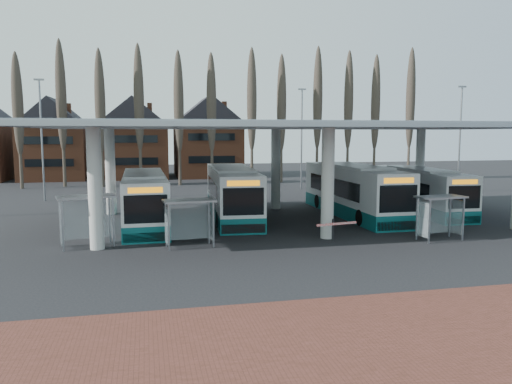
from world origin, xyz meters
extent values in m
plane|color=black|center=(0.00, 0.00, 0.00)|extent=(140.00, 140.00, 0.00)
cylinder|color=silver|center=(-12.00, 2.50, 3.00)|extent=(0.70, 0.70, 6.00)
cylinder|color=silver|center=(-12.00, 13.50, 3.00)|extent=(0.70, 0.70, 6.00)
cylinder|color=silver|center=(0.00, 2.50, 3.00)|extent=(0.70, 0.70, 6.00)
cylinder|color=silver|center=(0.00, 13.50, 3.00)|extent=(0.70, 0.70, 6.00)
cylinder|color=silver|center=(12.00, 13.50, 3.00)|extent=(0.70, 0.70, 6.00)
cube|color=gray|center=(0.00, 8.00, 6.25)|extent=(32.00, 16.00, 0.12)
cube|color=silver|center=(0.00, 8.00, 6.32)|extent=(31.50, 15.50, 0.04)
cone|color=#473D33|center=(-22.00, 33.00, 7.25)|extent=(0.36, 0.36, 14.50)
ellipsoid|color=#473D33|center=(-22.00, 33.00, 8.99)|extent=(1.10, 1.10, 11.02)
cone|color=#473D33|center=(-18.00, 33.00, 7.25)|extent=(0.36, 0.36, 14.50)
ellipsoid|color=#473D33|center=(-18.00, 33.00, 8.99)|extent=(1.10, 1.10, 11.02)
cone|color=#473D33|center=(-14.00, 33.00, 7.25)|extent=(0.36, 0.36, 14.50)
ellipsoid|color=#473D33|center=(-14.00, 33.00, 8.99)|extent=(1.10, 1.10, 11.02)
cone|color=#473D33|center=(-10.00, 33.00, 7.25)|extent=(0.36, 0.36, 14.50)
ellipsoid|color=#473D33|center=(-10.00, 33.00, 8.99)|extent=(1.10, 1.10, 11.02)
cone|color=#473D33|center=(-6.00, 33.00, 7.25)|extent=(0.36, 0.36, 14.50)
ellipsoid|color=#473D33|center=(-6.00, 33.00, 8.99)|extent=(1.10, 1.10, 11.02)
cone|color=#473D33|center=(-2.00, 33.00, 7.25)|extent=(0.36, 0.36, 14.50)
ellipsoid|color=#473D33|center=(-2.00, 33.00, 8.99)|extent=(1.10, 1.10, 11.02)
cone|color=#473D33|center=(2.00, 33.00, 7.25)|extent=(0.36, 0.36, 14.50)
ellipsoid|color=#473D33|center=(2.00, 33.00, 8.99)|extent=(1.10, 1.10, 11.02)
cone|color=#473D33|center=(6.00, 33.00, 7.25)|extent=(0.36, 0.36, 14.50)
ellipsoid|color=#473D33|center=(6.00, 33.00, 8.99)|extent=(1.10, 1.10, 11.02)
cone|color=#473D33|center=(10.00, 33.00, 7.25)|extent=(0.36, 0.36, 14.50)
ellipsoid|color=#473D33|center=(10.00, 33.00, 8.99)|extent=(1.10, 1.10, 11.02)
cone|color=#473D33|center=(14.00, 33.00, 7.25)|extent=(0.36, 0.36, 14.50)
ellipsoid|color=#473D33|center=(14.00, 33.00, 8.99)|extent=(1.10, 1.10, 11.02)
cone|color=#473D33|center=(18.00, 33.00, 7.25)|extent=(0.36, 0.36, 14.50)
ellipsoid|color=#473D33|center=(18.00, 33.00, 8.99)|extent=(1.10, 1.10, 11.02)
cone|color=#473D33|center=(22.00, 33.00, 7.25)|extent=(0.36, 0.36, 14.50)
ellipsoid|color=#473D33|center=(22.00, 33.00, 8.99)|extent=(1.10, 1.10, 11.02)
cube|color=brown|center=(-20.50, 44.00, 3.50)|extent=(8.00, 10.00, 7.00)
pyramid|color=black|center=(-20.50, 44.00, 10.50)|extent=(8.30, 10.30, 3.50)
cube|color=brown|center=(-11.00, 44.00, 3.50)|extent=(8.00, 10.00, 7.00)
pyramid|color=black|center=(-11.00, 44.00, 10.50)|extent=(8.30, 10.30, 3.50)
cube|color=brown|center=(-1.50, 44.00, 3.50)|extent=(8.00, 10.00, 7.00)
pyramid|color=black|center=(-1.50, 44.00, 10.50)|extent=(8.30, 10.30, 3.50)
cylinder|color=slate|center=(-18.00, 22.00, 5.00)|extent=(0.16, 0.16, 10.00)
cube|color=slate|center=(-18.00, 22.00, 10.10)|extent=(0.80, 0.15, 0.15)
cylinder|color=slate|center=(6.00, 26.00, 5.00)|extent=(0.16, 0.16, 10.00)
cube|color=slate|center=(6.00, 26.00, 10.10)|extent=(0.80, 0.15, 0.15)
cylinder|color=slate|center=(20.00, 20.00, 5.00)|extent=(0.16, 0.16, 10.00)
cube|color=slate|center=(20.00, 20.00, 10.10)|extent=(0.80, 0.15, 0.15)
cube|color=silver|center=(-9.69, 9.03, 1.77)|extent=(2.66, 11.81, 2.75)
cube|color=#0B5558|center=(-9.69, 9.03, 0.44)|extent=(2.68, 11.83, 0.88)
cube|color=silver|center=(-9.69, 9.03, 3.19)|extent=(2.35, 7.10, 0.18)
cube|color=black|center=(-9.70, 9.52, 1.86)|extent=(2.66, 8.51, 1.08)
cube|color=black|center=(-9.61, 3.16, 1.82)|extent=(2.20, 0.09, 1.47)
cube|color=black|center=(-9.77, 14.90, 1.86)|extent=(2.13, 0.09, 1.18)
cube|color=orange|center=(-9.61, 3.16, 2.80)|extent=(1.75, 0.07, 0.29)
cube|color=black|center=(-9.61, 3.17, 0.34)|extent=(2.38, 0.11, 0.49)
cylinder|color=black|center=(-10.77, 5.28, 0.47)|extent=(0.29, 0.95, 0.94)
cylinder|color=black|center=(-8.51, 5.32, 0.47)|extent=(0.29, 0.95, 0.94)
cylinder|color=black|center=(-10.87, 12.45, 0.47)|extent=(0.29, 0.95, 0.94)
cylinder|color=black|center=(-8.60, 12.48, 0.47)|extent=(0.29, 0.95, 0.94)
cube|color=silver|center=(-3.88, 10.40, 1.85)|extent=(3.44, 12.49, 2.88)
cube|color=#0B5558|center=(-3.88, 10.40, 0.46)|extent=(3.46, 12.51, 0.93)
cube|color=silver|center=(-3.88, 10.40, 3.34)|extent=(2.85, 7.55, 0.19)
cube|color=black|center=(-3.84, 10.91, 1.95)|extent=(3.25, 9.04, 1.13)
cube|color=black|center=(-4.29, 4.26, 1.90)|extent=(2.31, 0.22, 1.54)
cube|color=black|center=(-3.47, 16.53, 1.95)|extent=(2.23, 0.21, 1.23)
cube|color=orange|center=(-4.29, 4.26, 2.93)|extent=(1.84, 0.17, 0.31)
cube|color=black|center=(-4.29, 4.27, 0.36)|extent=(2.49, 0.25, 0.51)
cylinder|color=black|center=(-5.32, 6.58, 0.49)|extent=(0.35, 1.00, 0.99)
cylinder|color=black|center=(-2.95, 6.42, 0.49)|extent=(0.35, 1.00, 0.99)
cylinder|color=black|center=(-4.82, 14.07, 0.49)|extent=(0.35, 1.00, 0.99)
cylinder|color=black|center=(-2.45, 13.91, 0.49)|extent=(0.35, 1.00, 0.99)
cube|color=silver|center=(4.54, 9.49, 1.90)|extent=(2.75, 12.66, 2.95)
cube|color=#0B5558|center=(4.54, 9.49, 0.47)|extent=(2.77, 12.69, 0.95)
cube|color=silver|center=(4.54, 9.49, 3.43)|extent=(2.45, 7.60, 0.19)
cube|color=black|center=(4.54, 10.01, 2.00)|extent=(2.77, 9.12, 1.16)
cube|color=black|center=(4.57, 3.18, 1.95)|extent=(2.37, 0.07, 1.58)
cube|color=black|center=(4.51, 15.79, 2.00)|extent=(2.29, 0.07, 1.27)
cube|color=orange|center=(4.57, 3.18, 3.00)|extent=(1.88, 0.06, 0.32)
cube|color=black|center=(4.57, 3.19, 0.37)|extent=(2.55, 0.10, 0.53)
cylinder|color=black|center=(3.34, 5.47, 0.51)|extent=(0.30, 1.01, 1.01)
cylinder|color=black|center=(5.78, 5.49, 0.51)|extent=(0.30, 1.01, 1.01)
cylinder|color=black|center=(3.31, 13.17, 0.51)|extent=(0.30, 1.01, 1.01)
cylinder|color=black|center=(5.74, 13.18, 0.51)|extent=(0.30, 1.01, 1.01)
cube|color=silver|center=(9.95, 9.95, 1.71)|extent=(3.08, 11.55, 2.67)
cube|color=#0B5558|center=(9.95, 9.95, 0.43)|extent=(3.10, 11.57, 0.86)
cube|color=silver|center=(9.95, 9.95, 3.10)|extent=(2.58, 6.97, 0.17)
cube|color=black|center=(9.98, 10.43, 1.81)|extent=(2.94, 8.36, 1.05)
cube|color=black|center=(9.62, 4.27, 1.76)|extent=(2.14, 0.18, 1.43)
cube|color=black|center=(10.28, 15.64, 1.81)|extent=(2.06, 0.18, 1.14)
cube|color=orange|center=(9.62, 4.27, 2.71)|extent=(1.70, 0.15, 0.29)
cube|color=black|center=(9.62, 4.28, 0.33)|extent=(2.31, 0.21, 0.48)
cylinder|color=black|center=(8.64, 6.40, 0.46)|extent=(0.32, 0.93, 0.91)
cylinder|color=black|center=(10.84, 6.28, 0.46)|extent=(0.32, 0.93, 0.91)
cylinder|color=black|center=(9.04, 13.34, 0.46)|extent=(0.32, 0.93, 0.91)
cylinder|color=black|center=(11.24, 13.22, 0.46)|extent=(0.32, 0.93, 0.91)
cube|color=gray|center=(-13.56, 2.37, 1.25)|extent=(0.10, 0.10, 2.49)
cube|color=gray|center=(-11.23, 2.91, 1.25)|extent=(0.10, 0.10, 2.49)
cube|color=gray|center=(-13.81, 3.44, 1.25)|extent=(0.10, 0.10, 2.49)
cube|color=gray|center=(-11.47, 3.98, 1.25)|extent=(0.10, 0.10, 2.49)
cube|color=gray|center=(-12.52, 3.17, 2.54)|extent=(3.04, 1.99, 0.10)
cube|color=silver|center=(-12.65, 3.76, 1.30)|extent=(2.34, 0.58, 1.99)
cube|color=silver|center=(-13.73, 2.89, 1.30)|extent=(0.29, 1.08, 1.99)
cube|color=silver|center=(-11.30, 3.45, 1.30)|extent=(0.29, 1.08, 1.99)
cube|color=gray|center=(-8.55, 1.35, 1.15)|extent=(0.08, 0.08, 2.30)
cube|color=gray|center=(-6.34, 1.57, 1.15)|extent=(0.08, 0.08, 2.30)
cube|color=gray|center=(-8.65, 2.36, 1.15)|extent=(0.08, 0.08, 2.30)
cube|color=gray|center=(-6.44, 2.57, 1.15)|extent=(0.08, 0.08, 2.30)
cube|color=gray|center=(-7.49, 1.96, 2.35)|extent=(2.69, 1.53, 0.09)
cube|color=silver|center=(-7.55, 2.51, 1.20)|extent=(2.21, 0.25, 1.84)
cube|color=silver|center=(-8.64, 1.85, 1.20)|extent=(0.13, 1.01, 1.84)
cube|color=silver|center=(-6.35, 2.07, 1.20)|extent=(0.13, 1.01, 1.84)
cube|color=gray|center=(4.66, 0.03, 1.14)|extent=(0.08, 0.08, 2.29)
cube|color=gray|center=(6.84, 0.33, 1.14)|extent=(0.08, 0.08, 2.29)
cube|color=gray|center=(4.53, 1.03, 1.14)|extent=(0.08, 0.08, 2.29)
cube|color=gray|center=(6.70, 1.33, 1.14)|extent=(0.08, 0.08, 2.29)
cube|color=gray|center=(5.68, 0.68, 2.33)|extent=(2.71, 1.62, 0.09)
cube|color=silver|center=(5.61, 1.22, 1.19)|extent=(2.18, 0.33, 1.83)
cube|color=silver|center=(4.55, 0.53, 1.19)|extent=(0.17, 1.00, 1.83)
cube|color=silver|center=(6.82, 0.84, 1.19)|extent=(0.17, 1.00, 1.83)
cube|color=black|center=(0.04, 1.73, 0.59)|extent=(0.09, 0.09, 1.18)
cube|color=red|center=(0.04, 1.19, 1.02)|extent=(2.34, 0.54, 0.11)
camera|label=1|loc=(-9.56, -22.77, 5.68)|focal=35.00mm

